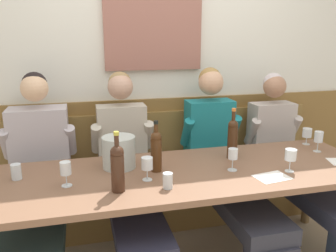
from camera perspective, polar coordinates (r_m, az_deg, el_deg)
room_wall_back at (r=3.05m, az=-1.59°, el=11.20°), size 6.80×0.12×2.80m
wood_wainscot_panel at (r=3.18m, az=-1.25°, el=-4.84°), size 6.80×0.03×1.05m
wall_bench at (r=3.09m, az=-0.34°, el=-10.39°), size 2.78×0.42×0.94m
dining_table at (r=2.33m, az=3.72°, el=-8.88°), size 2.48×0.83×0.73m
person_left_seat at (r=2.58m, az=-20.56°, el=-7.94°), size 0.53×1.27×1.33m
person_center_right_seat at (r=2.55m, az=-6.43°, el=-7.62°), size 0.49×1.26×1.32m
person_right_seat at (r=2.75m, az=9.13°, el=-5.67°), size 0.50×1.26×1.33m
person_center_left_seat at (r=3.01m, az=19.64°, el=-5.12°), size 0.48×1.26×1.27m
ice_bucket at (r=2.33m, az=-8.02°, el=-4.25°), size 0.22×0.22×0.21m
wine_bottle_amber_mid at (r=2.24m, az=-1.95°, el=-3.88°), size 0.07×0.07×0.34m
wine_bottle_clear_water at (r=2.51m, az=10.50°, el=-1.84°), size 0.07×0.07×0.36m
wine_bottle_green_tall at (r=1.98m, az=-8.24°, el=-6.56°), size 0.08×0.08×0.35m
wine_glass_right_end at (r=2.37m, az=19.40°, el=-4.54°), size 0.07×0.07×0.15m
wine_glass_by_bottle at (r=2.30m, az=10.55°, el=-4.64°), size 0.06×0.06×0.15m
wine_glass_center_rear at (r=2.12m, az=-16.37°, el=-6.87°), size 0.06×0.06×0.15m
wine_glass_mid_right at (r=2.12m, az=-3.44°, el=-6.31°), size 0.07×0.07×0.15m
wine_glass_near_bucket at (r=2.85m, az=23.37°, el=-1.80°), size 0.06×0.06×0.16m
wine_glass_left_end at (r=3.01m, az=21.76°, el=-1.09°), size 0.07×0.07×0.13m
water_tumbler_left at (r=2.03m, az=-0.04°, el=-8.92°), size 0.06×0.06×0.09m
water_tumbler_right at (r=2.34m, az=-23.54°, el=-6.86°), size 0.06×0.06×0.10m
tasting_sheet_left_guest at (r=2.28m, az=16.65°, el=-8.00°), size 0.23×0.18×0.00m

